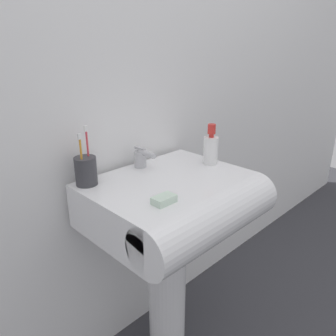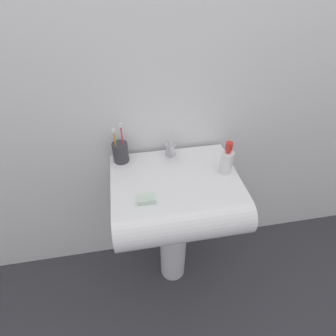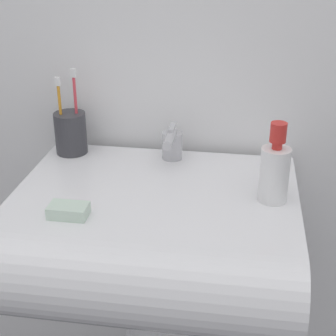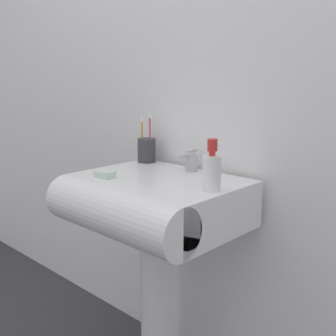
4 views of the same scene
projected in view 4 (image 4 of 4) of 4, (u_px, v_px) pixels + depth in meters
wall_back at (206, 78)px, 1.62m from camera, size 5.00×0.05×2.40m
sink_pedestal at (161, 305)px, 1.63m from camera, size 0.16×0.16×0.68m
sink_basin at (149, 203)px, 1.49m from camera, size 0.59×0.50×0.17m
faucet at (190, 161)px, 1.61m from camera, size 0.05×0.11×0.08m
toothbrush_cup at (147, 150)px, 1.78m from camera, size 0.08×0.08×0.21m
soap_bottle at (212, 170)px, 1.33m from camera, size 0.06×0.06×0.17m
bar_soap at (105, 174)px, 1.52m from camera, size 0.08×0.05×0.02m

